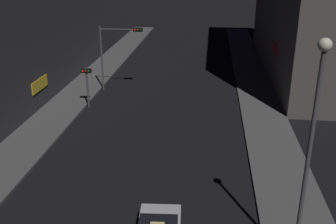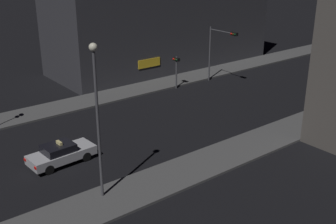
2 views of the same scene
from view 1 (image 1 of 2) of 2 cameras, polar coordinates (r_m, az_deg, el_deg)
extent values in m
cube|color=#4C4C4C|center=(37.77, -11.96, 3.68)|extent=(3.38, 66.88, 0.16)
cube|color=#4C4C4C|center=(36.18, 12.73, 2.82)|extent=(3.38, 66.88, 0.16)
cube|color=#333338|center=(38.50, -22.21, 11.58)|extent=(9.46, 26.65, 11.47)
cube|color=yellow|center=(32.53, -18.13, 3.84)|extent=(0.08, 2.80, 0.90)
cube|color=red|center=(37.97, 15.28, 8.83)|extent=(0.08, 2.80, 0.90)
cylinder|color=#47474C|center=(35.94, -9.60, 7.63)|extent=(0.16, 0.16, 5.82)
cylinder|color=#47474C|center=(34.98, -7.16, 11.83)|extent=(3.37, 0.10, 0.10)
cube|color=black|center=(34.64, -4.39, 11.84)|extent=(0.80, 0.28, 0.32)
sphere|color=red|center=(34.51, -4.86, 11.79)|extent=(0.20, 0.20, 0.20)
sphere|color=#3F2D0C|center=(34.47, -4.45, 11.79)|extent=(0.20, 0.20, 0.20)
sphere|color=#0C3319|center=(34.42, -4.03, 11.79)|extent=(0.20, 0.20, 0.20)
cylinder|color=#47474C|center=(32.07, -11.62, 3.47)|extent=(0.16, 0.16, 3.32)
cube|color=black|center=(31.67, -11.81, 5.89)|extent=(0.80, 0.28, 0.32)
sphere|color=red|center=(31.59, -12.34, 5.81)|extent=(0.20, 0.20, 0.20)
sphere|color=#3F2D0C|center=(31.51, -11.91, 5.81)|extent=(0.20, 0.20, 0.20)
sphere|color=#0C3319|center=(31.44, -11.47, 5.80)|extent=(0.20, 0.20, 0.20)
cylinder|color=#47474C|center=(14.91, 19.51, -7.76)|extent=(0.16, 0.16, 8.42)
sphere|color=#EAE5C6|center=(13.42, 21.86, 9.05)|extent=(0.45, 0.45, 0.45)
camera|label=2|loc=(22.75, 91.76, 5.05)|focal=45.56mm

